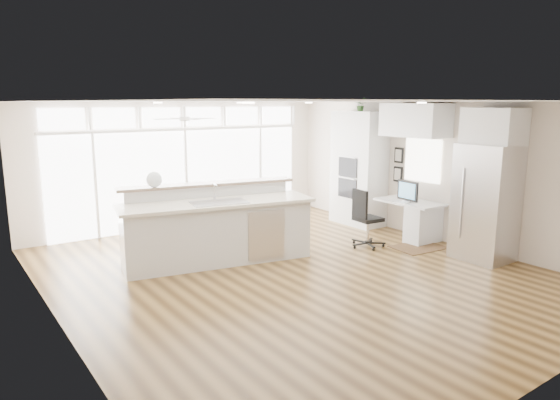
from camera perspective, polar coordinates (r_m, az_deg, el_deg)
floor at (r=8.11m, az=1.52°, el=-8.31°), size 7.00×8.00×0.02m
ceiling at (r=7.65m, az=1.63°, el=11.20°), size 7.00×8.00×0.02m
wall_back at (r=11.19m, az=-10.93°, el=4.03°), size 7.00×0.04×2.70m
wall_front at (r=5.25m, az=29.07°, el=-5.05°), size 7.00×0.04×2.70m
wall_left at (r=6.34m, az=-24.54°, el=-2.07°), size 0.04×8.00×2.70m
wall_right at (r=10.25m, az=17.39°, el=3.09°), size 0.04×8.00×2.70m
glass_wall at (r=11.17m, az=-10.74°, el=2.47°), size 5.80×0.06×2.08m
transom_row at (r=11.06m, az=-10.99°, el=9.30°), size 5.90×0.06×0.40m
desk_window at (r=10.37m, az=16.00°, el=4.38°), size 0.04×0.85×0.85m
ceiling_fan at (r=9.81m, az=-10.87°, el=9.70°), size 1.16×1.16×0.32m
recessed_lights at (r=7.81m, az=0.72°, el=11.05°), size 3.40×3.00×0.02m
oven_cabinet at (r=11.19m, az=8.98°, el=3.58°), size 0.64×1.20×2.50m
desk_nook at (r=10.31m, az=14.52°, el=-2.19°), size 0.72×1.30×0.76m
upper_cabinets at (r=10.09m, az=15.21°, el=8.80°), size 0.64×1.30×0.64m
refrigerator at (r=9.23m, az=22.47°, el=-0.28°), size 0.76×0.90×2.00m
fridge_cabinet at (r=9.14m, az=23.27°, el=7.79°), size 0.64×0.90×0.60m
framed_photos at (r=10.78m, az=13.39°, el=3.94°), size 0.06×0.22×0.80m
kitchen_island at (r=8.52m, az=-7.17°, el=-2.83°), size 3.45×1.87×1.30m
rug at (r=9.78m, az=15.54°, el=-5.22°), size 1.01×0.77×0.01m
office_chair at (r=9.50m, az=10.04°, el=-2.08°), size 0.62×0.58×1.10m
fishbowl at (r=8.54m, az=-14.19°, el=2.29°), size 0.28×0.28×0.27m
monitor at (r=10.14m, az=14.39°, el=1.05°), size 0.14×0.53×0.44m
keyboard at (r=10.05m, az=13.70°, el=-0.24°), size 0.13×0.30×0.01m
potted_plant at (r=11.10m, az=9.19°, el=10.55°), size 0.26×0.29×0.22m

